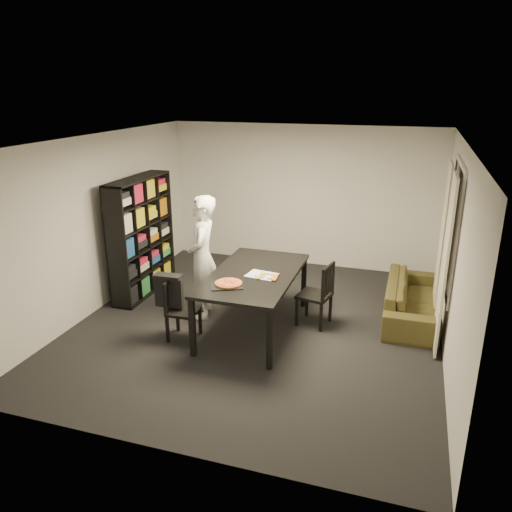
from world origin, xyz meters
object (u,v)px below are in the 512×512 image
(chair_left, at_px, (177,305))
(chair_right, at_px, (320,291))
(dining_table, at_px, (254,278))
(bookshelf, at_px, (142,236))
(baking_tray, at_px, (227,285))
(person, at_px, (202,257))
(pepperoni_pizza, at_px, (229,283))
(sofa, at_px, (412,299))

(chair_left, height_order, chair_right, chair_right)
(dining_table, distance_m, chair_left, 1.09)
(bookshelf, xyz_separation_m, baking_tray, (1.94, -1.26, -0.11))
(dining_table, xyz_separation_m, person, (-0.85, 0.22, 0.14))
(bookshelf, relative_size, baking_tray, 4.75)
(pepperoni_pizza, relative_size, sofa, 0.18)
(chair_right, distance_m, baking_tray, 1.43)
(person, bearing_deg, chair_left, -19.95)
(dining_table, bearing_deg, chair_right, 24.58)
(person, height_order, baking_tray, person)
(bookshelf, distance_m, chair_left, 1.85)
(baking_tray, bearing_deg, person, 131.38)
(chair_right, height_order, person, person)
(chair_right, relative_size, baking_tray, 2.31)
(bookshelf, bearing_deg, baking_tray, -32.95)
(dining_table, relative_size, chair_right, 2.17)
(chair_right, distance_m, pepperoni_pizza, 1.41)
(pepperoni_pizza, bearing_deg, person, 133.11)
(chair_left, relative_size, pepperoni_pizza, 2.39)
(pepperoni_pizza, distance_m, sofa, 2.83)
(person, bearing_deg, baking_tray, 24.71)
(baking_tray, bearing_deg, sofa, 34.57)
(chair_left, xyz_separation_m, chair_right, (1.75, 0.95, 0.05))
(bookshelf, distance_m, baking_tray, 2.31)
(bookshelf, bearing_deg, chair_right, -6.44)
(dining_table, height_order, sofa, dining_table)
(chair_right, distance_m, person, 1.76)
(pepperoni_pizza, bearing_deg, chair_left, -175.66)
(baking_tray, bearing_deg, chair_right, 41.14)
(dining_table, relative_size, pepperoni_pizza, 5.73)
(dining_table, relative_size, baking_tray, 5.01)
(person, relative_size, sofa, 0.95)
(bookshelf, distance_m, dining_table, 2.26)
(chair_right, height_order, pepperoni_pizza, chair_right)
(chair_left, relative_size, sofa, 0.44)
(chair_right, xyz_separation_m, pepperoni_pizza, (-1.03, -0.89, 0.33))
(bookshelf, bearing_deg, dining_table, -18.87)
(person, xyz_separation_m, sofa, (2.96, 0.85, -0.63))
(dining_table, distance_m, chair_right, 0.97)
(chair_left, relative_size, person, 0.46)
(bookshelf, bearing_deg, chair_left, -46.04)
(chair_left, distance_m, chair_right, 1.99)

